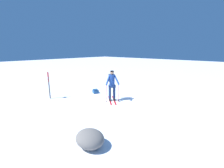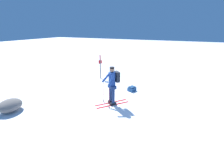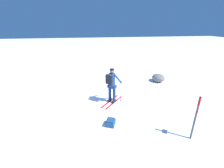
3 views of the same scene
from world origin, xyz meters
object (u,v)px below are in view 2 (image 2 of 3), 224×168
Objects in this scene: dropped_backpack at (132,89)px; rock_boulder at (10,105)px; trail_marker at (100,65)px; skier at (113,83)px.

rock_boulder is (4.40, -4.17, 0.15)m from dropped_backpack.
trail_marker is at bearing -114.27° from dropped_backpack.
trail_marker is (-1.24, -2.76, 0.89)m from dropped_backpack.
skier is at bearing -10.88° from dropped_backpack.
trail_marker is 5.87m from rock_boulder.
skier reaches higher than rock_boulder.
skier is at bearing 37.11° from trail_marker.
rock_boulder is at bearing -14.05° from trail_marker.
dropped_backpack is 0.52× the size of rock_boulder.
skier is 3.54× the size of dropped_backpack.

